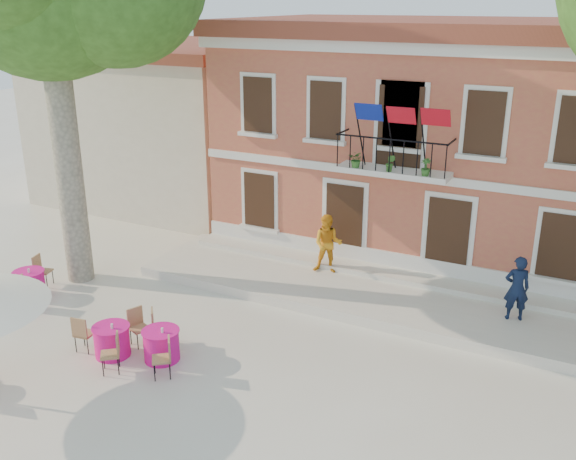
# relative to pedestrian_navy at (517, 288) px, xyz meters

# --- Properties ---
(ground) EXTENTS (90.00, 90.00, 0.00)m
(ground) POSITION_rel_pedestrian_navy_xyz_m (-5.80, -4.38, -1.17)
(ground) COLOR beige
(ground) RESTS_ON ground
(main_building) EXTENTS (13.50, 9.59, 7.50)m
(main_building) POSITION_rel_pedestrian_navy_xyz_m (-3.80, 5.60, 2.61)
(main_building) COLOR #B96642
(main_building) RESTS_ON ground
(neighbor_west) EXTENTS (9.40, 9.40, 6.40)m
(neighbor_west) POSITION_rel_pedestrian_navy_xyz_m (-15.30, 6.62, 2.05)
(neighbor_west) COLOR beige
(neighbor_west) RESTS_ON ground
(terrace) EXTENTS (14.00, 3.40, 0.30)m
(terrace) POSITION_rel_pedestrian_navy_xyz_m (-3.80, 0.02, -1.02)
(terrace) COLOR silver
(terrace) RESTS_ON ground
(pedestrian_navy) EXTENTS (0.74, 0.61, 1.73)m
(pedestrian_navy) POSITION_rel_pedestrian_navy_xyz_m (0.00, 0.00, 0.00)
(pedestrian_navy) COLOR #0F1A33
(pedestrian_navy) RESTS_ON terrace
(pedestrian_orange) EXTENTS (1.03, 0.89, 1.80)m
(pedestrian_orange) POSITION_rel_pedestrian_navy_xyz_m (-5.52, 0.61, 0.03)
(pedestrian_orange) COLOR orange
(pedestrian_orange) RESTS_ON terrace
(cafe_table_0) EXTENTS (0.93, 1.96, 0.95)m
(cafe_table_0) POSITION_rel_pedestrian_navy_xyz_m (-12.73, -4.25, -0.75)
(cafe_table_0) COLOR #E3159A
(cafe_table_0) RESTS_ON ground
(cafe_table_1) EXTENTS (1.51, 1.77, 0.95)m
(cafe_table_1) POSITION_rel_pedestrian_navy_xyz_m (-7.19, -5.34, -0.75)
(cafe_table_1) COLOR #E3159A
(cafe_table_1) RESTS_ON ground
(cafe_table_3) EXTENTS (1.75, 1.85, 0.95)m
(cafe_table_3) POSITION_rel_pedestrian_navy_xyz_m (-8.37, -5.72, -0.74)
(cafe_table_3) COLOR #E3159A
(cafe_table_3) RESTS_ON ground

